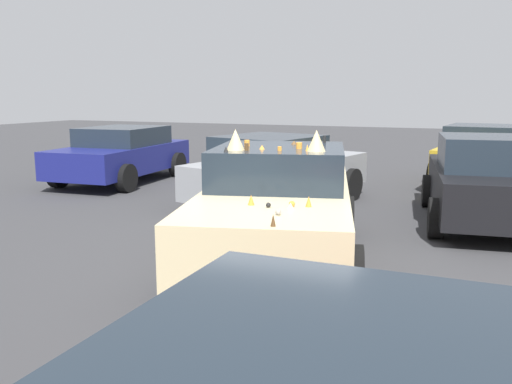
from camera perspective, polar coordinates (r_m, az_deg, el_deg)
ground_plane at (r=7.19m, az=2.22°, el=-7.24°), size 60.00×60.00×0.00m
art_car_decorated at (r=7.05m, az=2.31°, el=-1.40°), size 4.71×2.88×1.75m
parked_sedan_far_left at (r=13.95m, az=22.96°, el=3.62°), size 4.12×2.31×1.45m
parked_sedan_far_right at (r=9.80m, az=23.45°, el=1.05°), size 4.11×2.38×1.50m
parked_sedan_row_back_center at (r=13.86m, az=-14.08°, el=3.97°), size 4.16×2.27×1.37m
parked_sedan_near_left at (r=10.53m, az=2.40°, el=2.34°), size 4.39×2.73×1.40m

